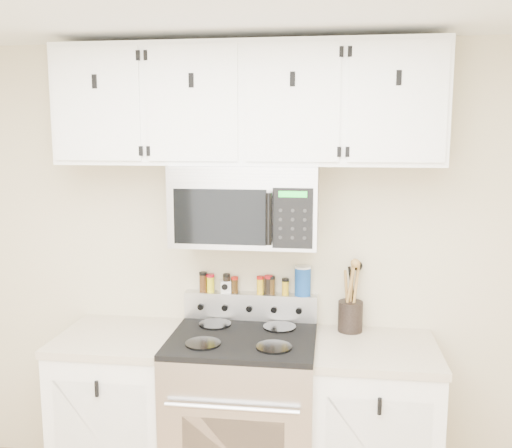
{
  "coord_description": "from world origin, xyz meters",
  "views": [
    {
      "loc": [
        0.45,
        -1.41,
        2.0
      ],
      "look_at": [
        0.07,
        1.45,
        1.54
      ],
      "focal_mm": 40.0,
      "sensor_mm": 36.0,
      "label": 1
    }
  ],
  "objects_px": {
    "microwave": "(246,205)",
    "salt_canister": "(303,281)",
    "utensil_crock": "(350,314)",
    "range": "(243,418)"
  },
  "relations": [
    {
      "from": "microwave",
      "to": "salt_canister",
      "type": "height_order",
      "value": "microwave"
    },
    {
      "from": "range",
      "to": "microwave",
      "type": "height_order",
      "value": "microwave"
    },
    {
      "from": "microwave",
      "to": "utensil_crock",
      "type": "distance_m",
      "value": 0.84
    },
    {
      "from": "salt_canister",
      "to": "microwave",
      "type": "bearing_deg",
      "value": -152.31
    },
    {
      "from": "microwave",
      "to": "salt_canister",
      "type": "distance_m",
      "value": 0.56
    },
    {
      "from": "microwave",
      "to": "salt_canister",
      "type": "xyz_separation_m",
      "value": [
        0.3,
        0.16,
        -0.44
      ]
    },
    {
      "from": "microwave",
      "to": "utensil_crock",
      "type": "xyz_separation_m",
      "value": [
        0.56,
        0.11,
        -0.61
      ]
    },
    {
      "from": "range",
      "to": "salt_canister",
      "type": "relative_size",
      "value": 6.49
    },
    {
      "from": "microwave",
      "to": "salt_canister",
      "type": "bearing_deg",
      "value": 27.69
    },
    {
      "from": "salt_canister",
      "to": "range",
      "type": "bearing_deg",
      "value": -136.44
    }
  ]
}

